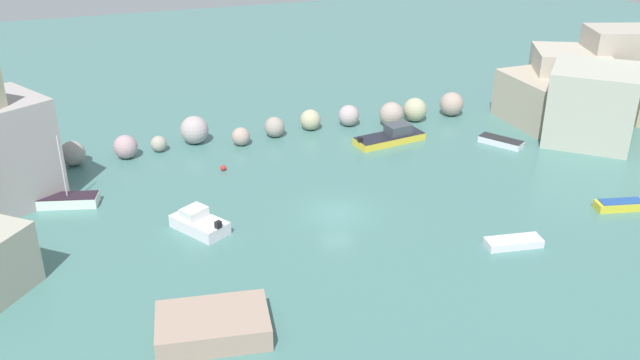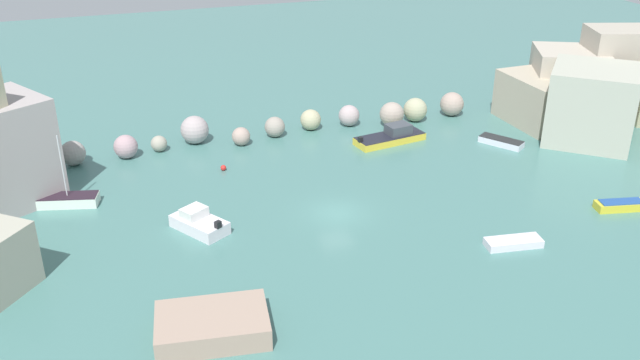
# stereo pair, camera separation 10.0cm
# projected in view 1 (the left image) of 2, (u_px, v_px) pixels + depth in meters

# --- Properties ---
(cove_water) EXTENTS (160.00, 160.00, 0.00)m
(cove_water) POSITION_uv_depth(u_px,v_px,m) (337.00, 213.00, 53.82)
(cove_water) COLOR #487A74
(cove_water) RESTS_ON ground
(cliff_headland_right) EXTENTS (21.66, 22.24, 9.34)m
(cliff_headland_right) POSITION_uv_depth(u_px,v_px,m) (621.00, 92.00, 69.48)
(cliff_headland_right) COLOR #B3B588
(cliff_headland_right) RESTS_ON ground
(rock_breakwater) EXTENTS (43.87, 4.45, 2.69)m
(rock_breakwater) POSITION_uv_depth(u_px,v_px,m) (275.00, 126.00, 67.54)
(rock_breakwater) COLOR #9CAF8F
(rock_breakwater) RESTS_ON ground
(stone_dock) EXTENTS (6.99, 5.05, 1.40)m
(stone_dock) POSITION_uv_depth(u_px,v_px,m) (213.00, 325.00, 40.00)
(stone_dock) COLOR tan
(stone_dock) RESTS_ON ground
(channel_buoy) EXTENTS (0.50, 0.50, 0.50)m
(channel_buoy) POSITION_uv_depth(u_px,v_px,m) (223.00, 168.00, 60.86)
(channel_buoy) COLOR red
(channel_buoy) RESTS_ON cove_water
(moored_boat_0) EXTENTS (3.47, 4.24, 0.65)m
(moored_boat_0) POSITION_uv_depth(u_px,v_px,m) (501.00, 142.00, 66.16)
(moored_boat_0) COLOR silver
(moored_boat_0) RESTS_ON cove_water
(moored_boat_1) EXTENTS (7.23, 3.47, 1.66)m
(moored_boat_1) POSITION_uv_depth(u_px,v_px,m) (391.00, 136.00, 66.75)
(moored_boat_1) COLOR yellow
(moored_boat_1) RESTS_ON cove_water
(moored_boat_2) EXTENTS (4.18, 2.09, 0.72)m
(moored_boat_2) POSITION_uv_depth(u_px,v_px,m) (621.00, 205.00, 54.29)
(moored_boat_2) COLOR gold
(moored_boat_2) RESTS_ON cove_water
(moored_boat_3) EXTENTS (4.93, 2.72, 5.97)m
(moored_boat_3) POSITION_uv_depth(u_px,v_px,m) (68.00, 200.00, 54.82)
(moored_boat_3) COLOR white
(moored_boat_3) RESTS_ON cove_water
(moored_boat_4) EXTENTS (4.20, 4.89, 1.68)m
(moored_boat_4) POSITION_uv_depth(u_px,v_px,m) (199.00, 223.00, 51.20)
(moored_boat_4) COLOR silver
(moored_boat_4) RESTS_ON cove_water
(moored_boat_5) EXTENTS (4.20, 1.97, 0.56)m
(moored_boat_5) POSITION_uv_depth(u_px,v_px,m) (514.00, 242.00, 49.27)
(moored_boat_5) COLOR silver
(moored_boat_5) RESTS_ON cove_water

